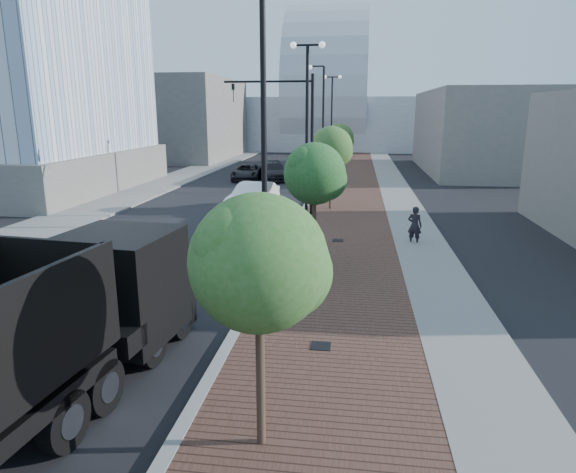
# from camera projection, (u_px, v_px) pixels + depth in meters

# --- Properties ---
(sidewalk) EXTENTS (7.00, 140.00, 0.12)m
(sidewalk) POSITION_uv_depth(u_px,v_px,m) (360.00, 182.00, 43.61)
(sidewalk) COLOR #4C2D23
(sidewalk) RESTS_ON ground
(concrete_strip) EXTENTS (2.40, 140.00, 0.13)m
(concrete_strip) POSITION_uv_depth(u_px,v_px,m) (392.00, 182.00, 43.25)
(concrete_strip) COLOR slate
(concrete_strip) RESTS_ON ground
(curb) EXTENTS (0.30, 140.00, 0.14)m
(curb) POSITION_uv_depth(u_px,v_px,m) (320.00, 181.00, 44.06)
(curb) COLOR gray
(curb) RESTS_ON ground
(west_sidewalk) EXTENTS (4.00, 140.00, 0.12)m
(west_sidewalk) POSITION_uv_depth(u_px,v_px,m) (177.00, 178.00, 45.77)
(west_sidewalk) COLOR slate
(west_sidewalk) RESTS_ON ground
(dump_truck) EXTENTS (3.90, 13.70, 3.57)m
(dump_truck) POSITION_uv_depth(u_px,v_px,m) (26.00, 355.00, 9.57)
(dump_truck) COLOR black
(dump_truck) RESTS_ON ground
(white_sedan) EXTENTS (2.64, 5.45, 1.72)m
(white_sedan) POSITION_uv_depth(u_px,v_px,m) (253.00, 197.00, 31.03)
(white_sedan) COLOR white
(white_sedan) RESTS_ON ground
(dark_car_mid) EXTENTS (2.63, 5.18, 1.40)m
(dark_car_mid) POSITION_uv_depth(u_px,v_px,m) (247.00, 172.00, 44.88)
(dark_car_mid) COLOR black
(dark_car_mid) RESTS_ON ground
(dark_car_far) EXTENTS (3.79, 5.79, 1.56)m
(dark_car_far) POSITION_uv_depth(u_px,v_px,m) (274.00, 171.00, 44.99)
(dark_car_far) COLOR black
(dark_car_far) RESTS_ON ground
(pedestrian) EXTENTS (0.76, 0.64, 1.79)m
(pedestrian) POSITION_uv_depth(u_px,v_px,m) (415.00, 226.00, 23.12)
(pedestrian) COLOR black
(pedestrian) RESTS_ON ground
(streetlight_1) EXTENTS (1.44, 0.56, 9.21)m
(streetlight_1) POSITION_uv_depth(u_px,v_px,m) (260.00, 172.00, 14.13)
(streetlight_1) COLOR black
(streetlight_1) RESTS_ON ground
(streetlight_2) EXTENTS (1.72, 0.56, 9.28)m
(streetlight_2) POSITION_uv_depth(u_px,v_px,m) (307.00, 135.00, 25.53)
(streetlight_2) COLOR black
(streetlight_2) RESTS_ON ground
(streetlight_3) EXTENTS (1.44, 0.56, 9.21)m
(streetlight_3) POSITION_uv_depth(u_px,v_px,m) (321.00, 134.00, 37.20)
(streetlight_3) COLOR black
(streetlight_3) RESTS_ON ground
(streetlight_4) EXTENTS (1.72, 0.56, 9.28)m
(streetlight_4) POSITION_uv_depth(u_px,v_px,m) (331.00, 124.00, 48.60)
(streetlight_4) COLOR black
(streetlight_4) RESTS_ON ground
(traffic_mast) EXTENTS (5.09, 0.20, 8.00)m
(traffic_mast) POSITION_uv_depth(u_px,v_px,m) (296.00, 130.00, 28.49)
(traffic_mast) COLOR black
(traffic_mast) RESTS_ON ground
(tree_0) EXTENTS (2.41, 2.37, 4.73)m
(tree_0) POSITION_uv_depth(u_px,v_px,m) (262.00, 263.00, 8.43)
(tree_0) COLOR #382619
(tree_0) RESTS_ON ground
(tree_1) EXTENTS (2.40, 2.35, 4.89)m
(tree_1) POSITION_uv_depth(u_px,v_px,m) (316.00, 174.00, 18.96)
(tree_1) COLOR #382619
(tree_1) RESTS_ON ground
(tree_2) EXTENTS (2.59, 2.57, 5.14)m
(tree_2) POSITION_uv_depth(u_px,v_px,m) (332.00, 148.00, 30.46)
(tree_2) COLOR #382619
(tree_2) RESTS_ON ground
(tree_3) EXTENTS (2.51, 2.48, 5.01)m
(tree_3) POSITION_uv_depth(u_px,v_px,m) (339.00, 139.00, 42.02)
(tree_3) COLOR #382619
(tree_3) RESTS_ON ground
(tower_podium) EXTENTS (19.00, 19.00, 3.00)m
(tower_podium) POSITION_uv_depth(u_px,v_px,m) (5.00, 171.00, 39.17)
(tower_podium) COLOR #635F59
(tower_podium) RESTS_ON ground
(convention_center) EXTENTS (50.00, 30.00, 50.00)m
(convention_center) POSITION_uv_depth(u_px,v_px,m) (328.00, 111.00, 86.15)
(convention_center) COLOR #9CA1A6
(convention_center) RESTS_ON ground
(commercial_block_nw) EXTENTS (14.00, 20.00, 10.00)m
(commercial_block_nw) POSITION_uv_depth(u_px,v_px,m) (177.00, 119.00, 64.72)
(commercial_block_nw) COLOR #615D57
(commercial_block_nw) RESTS_ON ground
(commercial_block_ne) EXTENTS (12.00, 22.00, 8.00)m
(commercial_block_ne) POSITION_uv_depth(u_px,v_px,m) (487.00, 131.00, 50.63)
(commercial_block_ne) COLOR #68635D
(commercial_block_ne) RESTS_ON ground
(utility_cover_1) EXTENTS (0.50, 0.50, 0.02)m
(utility_cover_1) POSITION_uv_depth(u_px,v_px,m) (321.00, 346.00, 12.97)
(utility_cover_1) COLOR black
(utility_cover_1) RESTS_ON sidewalk
(utility_cover_2) EXTENTS (0.50, 0.50, 0.02)m
(utility_cover_2) POSITION_uv_depth(u_px,v_px,m) (338.00, 240.00, 23.55)
(utility_cover_2) COLOR black
(utility_cover_2) RESTS_ON sidewalk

